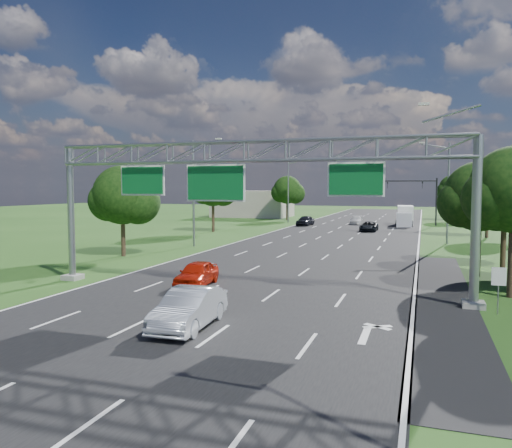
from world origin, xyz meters
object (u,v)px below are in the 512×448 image
at_px(red_coupe, 197,274).
at_px(silver_sedan, 189,308).
at_px(sign_gantry, 248,163).
at_px(traffic_signal, 412,191).
at_px(box_truck, 405,216).
at_px(regulatory_sign, 499,281).

relative_size(red_coupe, silver_sedan, 0.86).
distance_m(sign_gantry, silver_sedan, 9.45).
height_order(traffic_signal, silver_sedan, traffic_signal).
distance_m(traffic_signal, box_truck, 4.00).
bearing_deg(sign_gantry, silver_sedan, -89.40).
relative_size(traffic_signal, red_coupe, 2.98).
height_order(sign_gantry, traffic_signal, sign_gantry).
bearing_deg(silver_sedan, sign_gantry, 87.45).
bearing_deg(silver_sedan, red_coupe, 110.17).
xyz_separation_m(traffic_signal, box_truck, (-0.82, -1.00, -3.78)).
relative_size(sign_gantry, red_coupe, 5.73).
relative_size(traffic_signal, box_truck, 1.58).
bearing_deg(regulatory_sign, traffic_signal, 95.20).
height_order(traffic_signal, red_coupe, traffic_signal).
xyz_separation_m(sign_gantry, traffic_signal, (7.15, 53.00, -1.72)).
bearing_deg(silver_sedan, regulatory_sign, 24.17).
xyz_separation_m(regulatory_sign, traffic_signal, (-4.92, 54.02, 3.66)).
xyz_separation_m(sign_gantry, box_truck, (6.32, 52.00, -5.50)).
bearing_deg(red_coupe, sign_gantry, -16.42).
bearing_deg(box_truck, sign_gantry, -99.77).
bearing_deg(traffic_signal, red_coupe, -101.31).
height_order(regulatory_sign, traffic_signal, traffic_signal).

